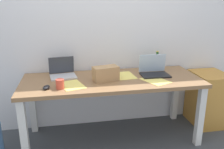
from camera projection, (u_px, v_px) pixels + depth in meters
The scene contains 13 objects.
ground_plane at pixel (112, 137), 2.85m from camera, with size 8.00×8.00×0.00m, color #42474C.
back_wall at pixel (105, 23), 2.87m from camera, with size 5.20×0.08×2.60m, color white.
desk at pixel (112, 86), 2.65m from camera, with size 1.96×0.76×0.73m.
laptop_left at pixel (63, 73), 2.70m from camera, with size 0.31×0.27×0.21m.
laptop_right at pixel (154, 71), 2.75m from camera, with size 0.32×0.24×0.23m.
beer_bottle at pixel (157, 63), 2.95m from camera, with size 0.07×0.07×0.23m.
computer_mouse at pixel (46, 87), 2.33m from camera, with size 0.06×0.10×0.03m, color black.
cardboard_box at pixel (106, 74), 2.55m from camera, with size 0.27×0.14×0.15m, color tan.
coffee_mug at pixel (60, 84), 2.33m from camera, with size 0.08×0.08×0.10m, color #D84C38.
paper_sheet_near_back at pixel (125, 76), 2.74m from camera, with size 0.21×0.30×0.00m, color #F4E06B.
paper_sheet_front_right at pixel (155, 80), 2.57m from camera, with size 0.21×0.30×0.00m, color #F4E06B.
paper_sheet_front_left at pixel (72, 85), 2.43m from camera, with size 0.21×0.30×0.00m, color #F4E06B.
filing_cabinet at pixel (208, 98), 3.09m from camera, with size 0.40×0.48×0.68m, color #C68938.
Camera 1 is at (-0.45, -2.45, 1.57)m, focal length 38.29 mm.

